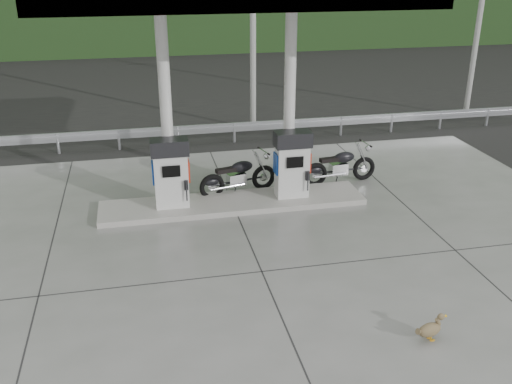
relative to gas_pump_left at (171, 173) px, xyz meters
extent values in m
plane|color=black|center=(1.60, -2.50, -1.07)|extent=(160.00, 160.00, 0.00)
cube|color=slate|center=(1.60, -2.50, -1.06)|extent=(18.00, 14.00, 0.02)
cube|color=#9F9D94|center=(1.60, 0.00, -0.98)|extent=(7.00, 1.40, 0.15)
cylinder|color=white|center=(0.00, 0.40, 1.60)|extent=(0.30, 0.30, 5.00)
cylinder|color=white|center=(3.20, 0.40, 1.60)|extent=(0.30, 0.30, 5.00)
cube|color=black|center=(1.60, 9.00, -1.07)|extent=(60.00, 7.00, 0.01)
cylinder|color=gray|center=(3.60, 7.00, 2.93)|extent=(0.22, 0.22, 8.00)
cylinder|color=gray|center=(12.60, 7.00, 2.93)|extent=(0.22, 0.22, 8.00)
cube|color=black|center=(1.60, 27.50, 1.93)|extent=(80.00, 6.00, 6.00)
camera|label=1|loc=(-0.70, -13.70, 5.18)|focal=40.00mm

